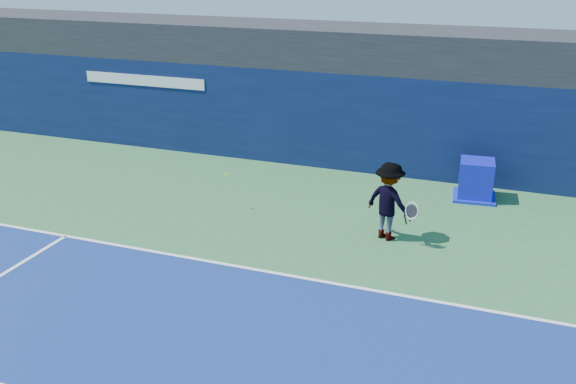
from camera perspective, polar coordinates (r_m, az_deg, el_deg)
name	(u,v)px	position (r m, az deg, el deg)	size (l,w,h in m)	color
ground	(191,346)	(11.61, -8.65, -13.40)	(80.00, 80.00, 0.00)	#2E6839
baseline	(257,270)	(13.91, -2.74, -6.92)	(24.00, 0.10, 0.01)	white
stadium_band	(361,47)	(20.59, 6.53, 12.70)	(36.00, 3.00, 1.20)	black
back_wall_assembly	(350,120)	(20.05, 5.57, 6.39)	(36.00, 1.03, 3.00)	#0A163C
equipment_cart	(476,181)	(18.35, 16.35, 0.94)	(1.22, 1.22, 1.08)	#0C0FAD
tennis_player	(389,201)	(15.18, 8.97, -0.82)	(1.46, 1.14, 1.88)	silver
tennis_ball	(226,175)	(16.80, -5.50, 1.52)	(0.07, 0.07, 0.07)	#BED617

